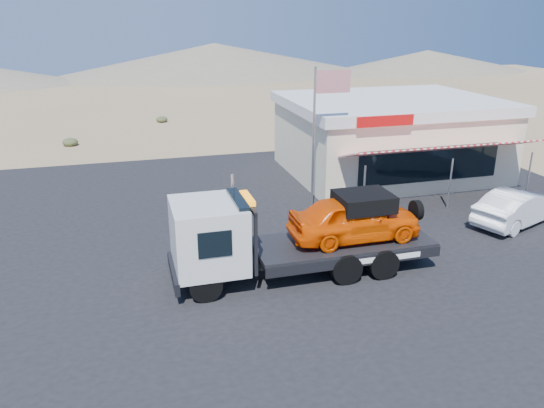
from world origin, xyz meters
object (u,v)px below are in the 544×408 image
at_px(jerky_store, 389,136).
at_px(flagpole, 319,124).
at_px(tow_truck, 297,231).
at_px(white_sedan, 518,207).

height_order(jerky_store, flagpole, flagpole).
distance_m(jerky_store, flagpole, 7.36).
relative_size(tow_truck, flagpole, 1.39).
xyz_separation_m(jerky_store, flagpole, (-5.57, -4.47, 1.77)).
bearing_deg(flagpole, jerky_store, 38.79).
distance_m(white_sedan, flagpole, 8.54).
xyz_separation_m(tow_truck, flagpole, (2.62, 5.23, 2.26)).
bearing_deg(flagpole, tow_truck, -116.63).
bearing_deg(jerky_store, tow_truck, -130.16).
xyz_separation_m(white_sedan, flagpole, (-7.14, 3.56, 3.04)).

